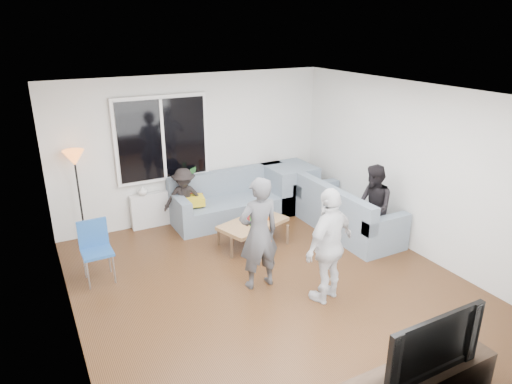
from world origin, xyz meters
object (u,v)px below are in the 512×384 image
coffee_table (253,233)px  side_chair (97,253)px  sofa_back_section (235,197)px  floor_lamp (80,199)px  player_left (259,233)px  television (426,340)px  spectator_back (185,199)px  sofa_right_section (349,209)px  spectator_right (373,207)px  player_right (329,245)px

coffee_table → side_chair: bearing=179.5°
sofa_back_section → side_chair: side_chair is taller
floor_lamp → player_left: bearing=-52.2°
television → spectator_back: bearing=96.7°
sofa_right_section → spectator_back: 2.82m
floor_lamp → player_left: size_ratio=1.00×
player_left → television: player_left is taller
coffee_table → sofa_right_section: bearing=-11.3°
spectator_back → floor_lamp: bearing=-167.6°
player_left → spectator_right: bearing=-173.1°
player_left → spectator_right: size_ratio=1.16×
sofa_back_section → television: 4.80m
coffee_table → floor_lamp: (-2.41, 1.33, 0.58)m
sofa_back_section → side_chair: 2.81m
sofa_right_section → player_left: bearing=110.1°
player_right → television: 1.90m
side_chair → spectator_right: 4.18m
floor_lamp → spectator_back: floor_lamp is taller
coffee_table → spectator_right: size_ratio=0.82×
spectator_right → player_right: bearing=-39.8°
sofa_back_section → coffee_table: size_ratio=2.09×
sofa_back_section → spectator_right: 2.49m
player_left → television: bearing=98.1°
television → sofa_back_section: bearing=85.3°
coffee_table → sofa_back_section: bearing=79.6°
coffee_table → player_right: player_right is taller
spectator_back → television: 4.84m
sofa_right_section → side_chair: bearing=85.0°
coffee_table → television: bearing=-93.0°
coffee_table → player_right: 1.91m
sofa_back_section → player_left: size_ratio=1.47×
sofa_back_section → coffee_table: 1.12m
sofa_right_section → spectator_back: (-2.42, 1.45, 0.12)m
side_chair → spectator_back: 1.99m
player_left → sofa_back_section: bearing=-106.3°
side_chair → television: (2.21, -3.71, 0.32)m
television → side_chair: bearing=120.8°
side_chair → floor_lamp: size_ratio=0.55×
sofa_right_section → player_left: (-2.16, -0.79, 0.36)m
spectator_right → spectator_back: 3.15m
spectator_back → television: bearing=-63.5°
sofa_back_section → spectator_back: 0.96m
floor_lamp → side_chair: bearing=-90.0°
sofa_back_section → player_right: bearing=-91.2°
floor_lamp → coffee_table: bearing=-28.9°
sofa_right_section → floor_lamp: bearing=67.8°
floor_lamp → spectator_right: size_ratio=1.16×
side_chair → player_right: 3.16m
player_left → television: (0.31, -2.56, -0.03)m
coffee_table → player_left: player_left is taller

